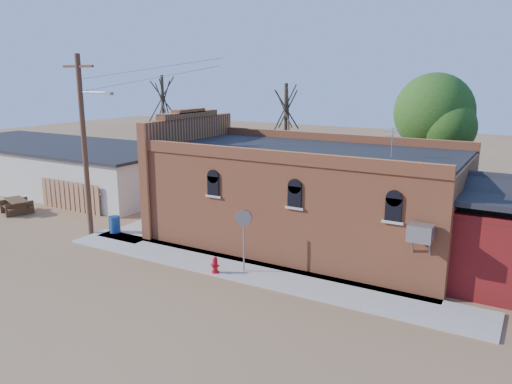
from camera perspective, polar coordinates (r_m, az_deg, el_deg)
The scene contains 14 objects.
ground at distance 21.07m, azimuth -5.56°, elevation -9.14°, with size 120.00×120.00×0.00m, color brown.
sidewalk_south at distance 20.99m, azimuth -0.73°, elevation -9.05°, with size 19.00×2.20×0.08m, color #9E9991.
sidewalk_west at distance 29.20m, azimuth -8.79°, elevation -2.74°, with size 2.60×10.00×0.08m, color #9E9991.
brick_bar at distance 24.09m, azimuth 5.15°, elevation -0.40°, with size 16.40×7.97×6.30m.
storage_building at distance 39.17m, azimuth -21.67°, elevation 2.88°, with size 20.40×8.40×3.17m.
wood_fence at distance 31.97m, azimuth -20.48°, elevation -0.45°, with size 5.20×0.10×1.80m, color #8E5D40, non-canonical shape.
utility_pole at distance 26.13m, azimuth -18.98°, elevation 5.43°, with size 3.12×0.26×9.00m.
tree_bare_near at distance 32.26m, azimuth 3.44°, elevation 9.59°, with size 2.80×2.80×7.65m.
tree_bare_far at distance 39.21m, azimuth -10.63°, elevation 10.62°, with size 2.80×2.80×8.16m.
tree_leafy at distance 29.85m, azimuth 19.69°, elevation 8.51°, with size 4.40×4.40×8.15m.
fire_hydrant at distance 20.70m, azimuth -4.70°, elevation -8.29°, with size 0.40×0.39×0.69m.
stop_sign at distance 20.25m, azimuth -1.42°, elevation -3.67°, with size 0.64×0.42×2.64m.
trash_barrel at distance 26.70m, azimuth -15.85°, elevation -3.57°, with size 0.56×0.56×0.86m, color navy.
picnic_table at distance 32.71m, azimuth -25.67°, elevation -1.27°, with size 2.40×2.10×0.84m.
Camera 1 is at (11.46, -15.77, 7.99)m, focal length 35.00 mm.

